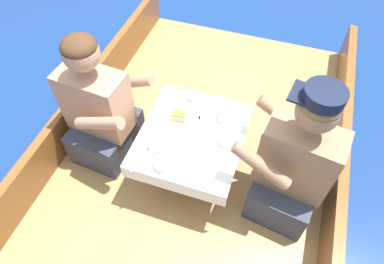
# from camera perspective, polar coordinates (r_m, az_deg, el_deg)

# --- Properties ---
(ground_plane) EXTENTS (60.00, 60.00, 0.00)m
(ground_plane) POSITION_cam_1_polar(r_m,az_deg,el_deg) (2.62, -0.20, -10.10)
(ground_plane) COLOR navy
(boat_deck) EXTENTS (1.88, 3.26, 0.31)m
(boat_deck) POSITION_cam_1_polar(r_m,az_deg,el_deg) (2.49, -0.21, -8.42)
(boat_deck) COLOR #A87F4C
(boat_deck) RESTS_ON ground_plane
(gunwale_port) EXTENTS (0.06, 3.26, 0.30)m
(gunwale_port) POSITION_cam_1_polar(r_m,az_deg,el_deg) (2.56, -19.97, 1.14)
(gunwale_port) COLOR brown
(gunwale_port) RESTS_ON boat_deck
(gunwale_starboard) EXTENTS (0.06, 3.26, 0.30)m
(gunwale_starboard) POSITION_cam_1_polar(r_m,az_deg,el_deg) (2.25, 22.70, -10.27)
(gunwale_starboard) COLOR brown
(gunwale_starboard) RESTS_ON boat_deck
(cockpit_table) EXTENTS (0.62, 0.70, 0.38)m
(cockpit_table) POSITION_cam_1_polar(r_m,az_deg,el_deg) (2.09, 0.00, -1.07)
(cockpit_table) COLOR #B2B2B7
(cockpit_table) RESTS_ON boat_deck
(person_port) EXTENTS (0.55, 0.47, 0.95)m
(person_port) POSITION_cam_1_polar(r_m,az_deg,el_deg) (2.25, -15.08, 3.22)
(person_port) COLOR #333847
(person_port) RESTS_ON boat_deck
(person_starboard) EXTENTS (0.57, 0.51, 0.99)m
(person_starboard) POSITION_cam_1_polar(r_m,az_deg,el_deg) (1.99, 16.49, -5.50)
(person_starboard) COLOR #333847
(person_starboard) RESTS_ON boat_deck
(plate_sandwich) EXTENTS (0.21, 0.21, 0.01)m
(plate_sandwich) POSITION_cam_1_polar(r_m,az_deg,el_deg) (2.14, -2.19, 2.30)
(plate_sandwich) COLOR white
(plate_sandwich) RESTS_ON cockpit_table
(plate_bread) EXTENTS (0.18, 0.18, 0.01)m
(plate_bread) POSITION_cam_1_polar(r_m,az_deg,el_deg) (2.00, -0.90, -2.34)
(plate_bread) COLOR white
(plate_bread) RESTS_ON cockpit_table
(sandwich) EXTENTS (0.10, 0.08, 0.05)m
(sandwich) POSITION_cam_1_polar(r_m,az_deg,el_deg) (2.11, -2.21, 2.79)
(sandwich) COLOR tan
(sandwich) RESTS_ON plate_sandwich
(bowl_port_near) EXTENTS (0.12, 0.12, 0.04)m
(bowl_port_near) POSITION_cam_1_polar(r_m,az_deg,el_deg) (1.92, -4.67, -5.12)
(bowl_port_near) COLOR white
(bowl_port_near) RESTS_ON cockpit_table
(bowl_starboard_near) EXTENTS (0.12, 0.12, 0.04)m
(bowl_starboard_near) POSITION_cam_1_polar(r_m,az_deg,el_deg) (1.99, -5.65, -2.12)
(bowl_starboard_near) COLOR white
(bowl_starboard_near) RESTS_ON cockpit_table
(coffee_cup_port) EXTENTS (0.10, 0.07, 0.06)m
(coffee_cup_port) POSITION_cam_1_polar(r_m,az_deg,el_deg) (2.00, 5.60, -1.37)
(coffee_cup_port) COLOR white
(coffee_cup_port) RESTS_ON cockpit_table
(coffee_cup_starboard) EXTENTS (0.11, 0.08, 0.06)m
(coffee_cup_starboard) POSITION_cam_1_polar(r_m,az_deg,el_deg) (2.12, 5.27, 2.74)
(coffee_cup_starboard) COLOR white
(coffee_cup_starboard) RESTS_ON cockpit_table
(tin_can) EXTENTS (0.07, 0.07, 0.05)m
(tin_can) POSITION_cam_1_polar(r_m,az_deg,el_deg) (2.23, 0.30, 6.00)
(tin_can) COLOR silver
(tin_can) RESTS_ON cockpit_table
(utensil_spoon_starboard) EXTENTS (0.17, 0.04, 0.01)m
(utensil_spoon_starboard) POSITION_cam_1_polar(r_m,az_deg,el_deg) (2.30, -2.77, 6.65)
(utensil_spoon_starboard) COLOR silver
(utensil_spoon_starboard) RESTS_ON cockpit_table
(utensil_knife_starboard) EXTENTS (0.08, 0.16, 0.00)m
(utensil_knife_starboard) POSITION_cam_1_polar(r_m,az_deg,el_deg) (2.25, -4.79, 5.32)
(utensil_knife_starboard) COLOR silver
(utensil_knife_starboard) RESTS_ON cockpit_table
(utensil_spoon_port) EXTENTS (0.05, 0.17, 0.01)m
(utensil_spoon_port) POSITION_cam_1_polar(r_m,az_deg,el_deg) (1.99, -9.23, -3.86)
(utensil_spoon_port) COLOR silver
(utensil_spoon_port) RESTS_ON cockpit_table
(utensil_fork_port) EXTENTS (0.06, 0.17, 0.00)m
(utensil_fork_port) POSITION_cam_1_polar(r_m,az_deg,el_deg) (2.11, 1.21, 1.34)
(utensil_fork_port) COLOR silver
(utensil_fork_port) RESTS_ON cockpit_table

